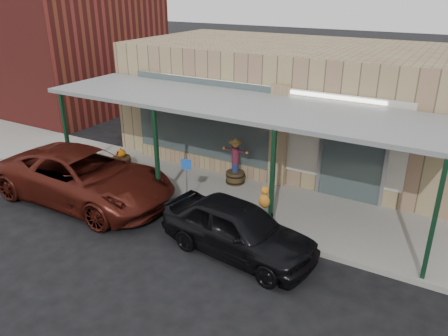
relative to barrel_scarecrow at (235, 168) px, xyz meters
The scene contains 10 objects.
ground 4.55m from the barrel_scarecrow, 83.61° to the right, with size 120.00×120.00×0.00m, color black.
sidewalk 1.16m from the barrel_scarecrow, 60.02° to the right, with size 40.00×3.20×0.15m, color gray.
storefront 3.99m from the barrel_scarecrow, 82.30° to the left, with size 12.00×6.25×4.20m.
awning 2.56m from the barrel_scarecrow, 61.09° to the right, with size 12.00×3.00×3.04m.
block_buildings_near 6.19m from the barrel_scarecrow, 62.09° to the left, with size 61.00×8.00×8.00m.
barrel_scarecrow is the anchor object (origin of this frame).
barrel_pumpkin 4.17m from the barrel_scarecrow, 167.70° to the right, with size 0.68×0.68×0.74m.
handicap_sign 2.16m from the barrel_scarecrow, 102.73° to the right, with size 0.29×0.10×1.45m.
parked_sedan 3.80m from the barrel_scarecrow, 60.32° to the right, with size 4.18×2.13×1.51m.
car_maroon 4.66m from the barrel_scarecrow, 138.12° to the right, with size 2.63×5.70×1.58m, color #501710.
Camera 1 is at (5.68, -6.95, 6.15)m, focal length 35.00 mm.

